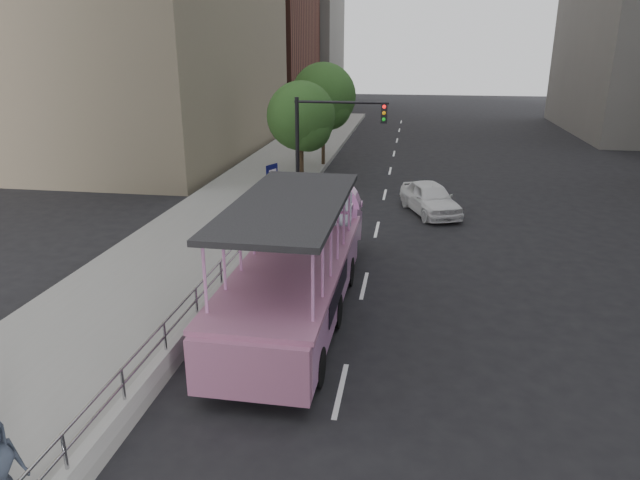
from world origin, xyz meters
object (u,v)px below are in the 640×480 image
parking_sign (273,194)px  traffic_signal (323,136)px  duck_boat (302,263)px  street_tree_near (303,119)px  street_tree_far (325,99)px  car (430,198)px

parking_sign → traffic_signal: 4.91m
traffic_signal → duck_boat: bearing=-84.5°
duck_boat → street_tree_near: bearing=100.7°
duck_boat → street_tree_far: (-2.38, 19.64, 2.97)m
street_tree_near → car: bearing=-25.3°
traffic_signal → street_tree_far: 9.57m
street_tree_near → street_tree_far: (0.20, 6.00, 0.49)m
parking_sign → street_tree_near: (-0.30, 7.88, 1.93)m
street_tree_near → parking_sign: bearing=-87.8°
street_tree_near → traffic_signal: bearing=-65.0°
street_tree_near → street_tree_far: street_tree_far is taller
duck_boat → street_tree_far: bearing=96.9°
duck_boat → street_tree_near: 14.10m
parking_sign → street_tree_near: street_tree_near is taller
traffic_signal → car: bearing=3.9°
duck_boat → traffic_signal: bearing=95.5°
duck_boat → street_tree_near: size_ratio=1.90×
car → parking_sign: bearing=-163.3°
street_tree_near → street_tree_far: bearing=88.1°
car → parking_sign: size_ratio=1.41×
car → traffic_signal: bearing=163.0°
duck_boat → street_tree_far: street_tree_far is taller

